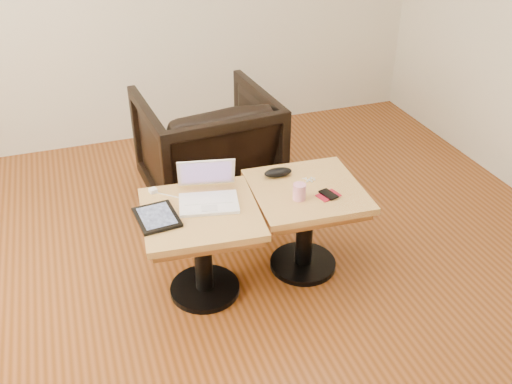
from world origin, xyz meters
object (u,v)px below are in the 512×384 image
object	(u,v)px
side_table_left	(202,232)
laptop	(208,193)
side_table_right	(306,209)
armchair	(207,147)
striped_cup	(299,192)

from	to	relation	value
side_table_left	laptop	distance (m)	0.20
laptop	side_table_right	bearing A→B (deg)	5.09
side_table_left	side_table_right	xyz separation A→B (m)	(0.60, 0.02, 0.00)
side_table_right	armchair	size ratio (longest dim) A/B	0.74
side_table_right	striped_cup	bearing A→B (deg)	-129.94
striped_cup	laptop	bearing A→B (deg)	161.89
side_table_right	laptop	distance (m)	0.57
side_table_left	striped_cup	size ratio (longest dim) A/B	7.27
side_table_left	striped_cup	world-z (taller)	striped_cup
armchair	laptop	bearing A→B (deg)	71.40
side_table_left	laptop	size ratio (longest dim) A/B	1.79
side_table_right	side_table_left	bearing A→B (deg)	-174.08
striped_cup	armchair	size ratio (longest dim) A/B	0.10
side_table_right	armchair	bearing A→B (deg)	112.34
striped_cup	armchair	xyz separation A→B (m)	(-0.23, 1.01, -0.19)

